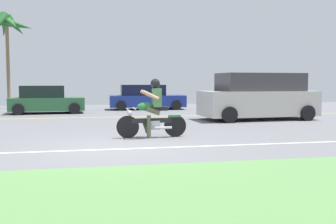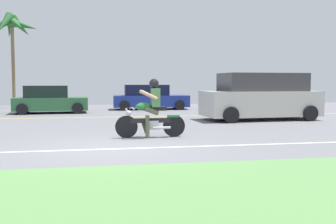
{
  "view_description": "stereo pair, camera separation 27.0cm",
  "coord_description": "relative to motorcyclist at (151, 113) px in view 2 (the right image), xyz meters",
  "views": [
    {
      "loc": [
        -0.61,
        -9.12,
        1.59
      ],
      "look_at": [
        1.89,
        3.22,
        0.6
      ],
      "focal_mm": 40.76,
      "sensor_mm": 36.0,
      "label": 1
    },
    {
      "loc": [
        -0.34,
        -9.17,
        1.59
      ],
      "look_at": [
        1.89,
        3.22,
        0.6
      ],
      "focal_mm": 40.76,
      "sensor_mm": 36.0,
      "label": 2
    }
  ],
  "objects": [
    {
      "name": "suv_nearby",
      "position": [
        5.27,
        4.34,
        0.24
      ],
      "size": [
        5.08,
        2.44,
        1.97
      ],
      "color": "beige",
      "rests_on": "ground"
    },
    {
      "name": "ground",
      "position": [
        -1.11,
        1.35,
        -0.73
      ],
      "size": [
        56.0,
        30.0,
        0.04
      ],
      "primitive_type": "cube",
      "color": "slate"
    },
    {
      "name": "parked_car_1",
      "position": [
        -3.98,
        9.55,
        -0.05
      ],
      "size": [
        3.75,
        2.2,
        1.41
      ],
      "color": "#2D663D",
      "rests_on": "ground"
    },
    {
      "name": "lane_line_far",
      "position": [
        -1.11,
        6.63,
        -0.71
      ],
      "size": [
        50.4,
        0.12,
        0.01
      ],
      "primitive_type": "cube",
      "color": "yellow",
      "rests_on": "ground"
    },
    {
      "name": "grass_median",
      "position": [
        -1.11,
        -5.75,
        -0.68
      ],
      "size": [
        56.0,
        3.8,
        0.06
      ],
      "primitive_type": "cube",
      "color": "#5B8C4C",
      "rests_on": "ground"
    },
    {
      "name": "palm_tree_0",
      "position": [
        -6.6,
        13.94,
        4.16
      ],
      "size": [
        3.1,
        2.9,
        5.77
      ],
      "color": "#846B4C",
      "rests_on": "ground"
    },
    {
      "name": "lane_line_near",
      "position": [
        -1.11,
        -1.76,
        -0.71
      ],
      "size": [
        50.4,
        0.12,
        0.01
      ],
      "primitive_type": "cube",
      "color": "silver",
      "rests_on": "ground"
    },
    {
      "name": "motorcyclist",
      "position": [
        0.0,
        0.0,
        0.0
      ],
      "size": [
        2.02,
        0.66,
        1.69
      ],
      "color": "black",
      "rests_on": "ground"
    },
    {
      "name": "parked_car_2",
      "position": [
        1.43,
        11.34,
        -0.04
      ],
      "size": [
        4.41,
        2.02,
        1.44
      ],
      "color": "navy",
      "rests_on": "ground"
    }
  ]
}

